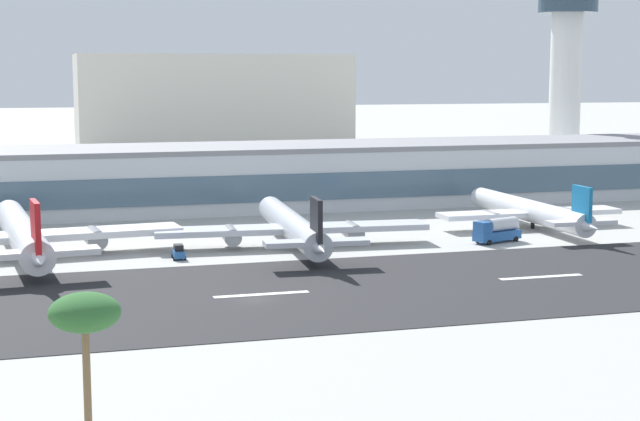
{
  "coord_description": "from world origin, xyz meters",
  "views": [
    {
      "loc": [
        -25.17,
        -115.63,
        27.19
      ],
      "look_at": [
        19.5,
        39.35,
        4.93
      ],
      "focal_mm": 56.17,
      "sensor_mm": 36.0,
      "label": 1
    }
  ],
  "objects": [
    {
      "name": "ground_plane",
      "position": [
        0.0,
        0.0,
        0.0
      ],
      "size": [
        1400.0,
        1400.0,
        0.0
      ],
      "primitive_type": "plane",
      "color": "#A8A8A3"
    },
    {
      "name": "runway_strip",
      "position": [
        0.0,
        2.4,
        0.04
      ],
      "size": [
        800.0,
        41.36,
        0.08
      ],
      "primitive_type": "cube",
      "color": "#262628",
      "rests_on": "ground_plane"
    },
    {
      "name": "runway_centreline_dash_4",
      "position": [
        1.33,
        2.4,
        0.09
      ],
      "size": [
        12.0,
        1.2,
        0.01
      ],
      "primitive_type": "cube",
      "color": "white",
      "rests_on": "runway_strip"
    },
    {
      "name": "runway_centreline_dash_5",
      "position": [
        39.66,
        2.4,
        0.09
      ],
      "size": [
        12.0,
        1.2,
        0.01
      ],
      "primitive_type": "cube",
      "color": "white",
      "rests_on": "runway_strip"
    },
    {
      "name": "terminal_building",
      "position": [
        13.33,
        82.78,
        6.33
      ],
      "size": [
        214.55,
        26.2,
        12.66
      ],
      "color": "silver",
      "rests_on": "ground_plane"
    },
    {
      "name": "control_tower",
      "position": [
        102.89,
        108.25,
        29.29
      ],
      "size": [
        15.73,
        15.73,
        47.95
      ],
      "color": "silver",
      "rests_on": "ground_plane"
    },
    {
      "name": "distant_hotel_block",
      "position": [
        34.23,
        221.53,
        16.63
      ],
      "size": [
        90.34,
        34.9,
        33.26
      ],
      "primitive_type": "cube",
      "color": "beige",
      "rests_on": "ground_plane"
    },
    {
      "name": "airliner_red_tail_gate_0",
      "position": [
        -26.99,
        35.97,
        3.45
      ],
      "size": [
        47.58,
        51.84,
        10.83
      ],
      "rotation": [
        0.0,
        0.0,
        1.67
      ],
      "color": "white",
      "rests_on": "ground_plane"
    },
    {
      "name": "airliner_black_tail_gate_1",
      "position": [
        13.68,
        34.13,
        3.15
      ],
      "size": [
        43.57,
        47.51,
        9.92
      ],
      "rotation": [
        0.0,
        0.0,
        1.5
      ],
      "color": "silver",
      "rests_on": "ground_plane"
    },
    {
      "name": "airliner_blue_tail_gate_2",
      "position": [
        58.9,
        41.25,
        2.95
      ],
      "size": [
        33.59,
        44.27,
        9.24
      ],
      "rotation": [
        0.0,
        0.0,
        1.58
      ],
      "color": "silver",
      "rests_on": "ground_plane"
    },
    {
      "name": "service_fuel_truck_0",
      "position": [
        46.4,
        29.51,
        2.03
      ],
      "size": [
        8.89,
        5.18,
        3.95
      ],
      "rotation": [
        0.0,
        0.0,
        3.47
      ],
      "color": "#23569E",
      "rests_on": "ground_plane"
    },
    {
      "name": "service_baggage_tug_1",
      "position": [
        -5.09,
        29.12,
        1.05
      ],
      "size": [
        1.95,
        3.24,
        2.2
      ],
      "rotation": [
        0.0,
        0.0,
        4.69
      ],
      "color": "#23569E",
      "rests_on": "ground_plane"
    },
    {
      "name": "palm_tree_0",
      "position": [
        -22.14,
        -46.74,
        10.62
      ],
      "size": [
        4.96,
        4.96,
        12.24
      ],
      "color": "brown",
      "rests_on": "ground_plane"
    }
  ]
}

